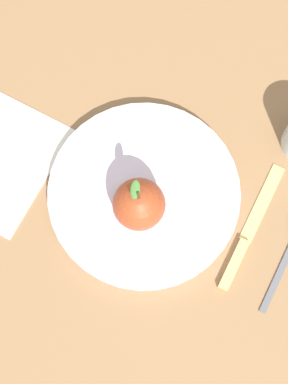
{
  "coord_description": "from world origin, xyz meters",
  "views": [
    {
      "loc": [
        -0.16,
        0.11,
        0.76
      ],
      "look_at": [
        0.01,
        0.01,
        0.02
      ],
      "focal_mm": 52.42,
      "sensor_mm": 36.0,
      "label": 1
    }
  ],
  "objects_px": {
    "apple": "(139,204)",
    "linen_napkin": "(5,163)",
    "knife": "(246,238)",
    "dinner_plate": "(144,194)"
  },
  "relations": [
    {
      "from": "apple",
      "to": "knife",
      "type": "xyz_separation_m",
      "value": [
        -0.11,
        -0.11,
        -0.05
      ]
    },
    {
      "from": "apple",
      "to": "linen_napkin",
      "type": "relative_size",
      "value": 0.48
    },
    {
      "from": "linen_napkin",
      "to": "dinner_plate",
      "type": "bearing_deg",
      "value": -134.1
    },
    {
      "from": "knife",
      "to": "linen_napkin",
      "type": "xyz_separation_m",
      "value": [
        0.27,
        0.24,
        -0.0
      ]
    },
    {
      "from": "knife",
      "to": "linen_napkin",
      "type": "relative_size",
      "value": 0.95
    },
    {
      "from": "knife",
      "to": "linen_napkin",
      "type": "distance_m",
      "value": 0.36
    },
    {
      "from": "dinner_plate",
      "to": "apple",
      "type": "height_order",
      "value": "apple"
    },
    {
      "from": "linen_napkin",
      "to": "knife",
      "type": "bearing_deg",
      "value": -138.39
    },
    {
      "from": "apple",
      "to": "linen_napkin",
      "type": "distance_m",
      "value": 0.21
    },
    {
      "from": "knife",
      "to": "linen_napkin",
      "type": "height_order",
      "value": "knife"
    }
  ]
}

